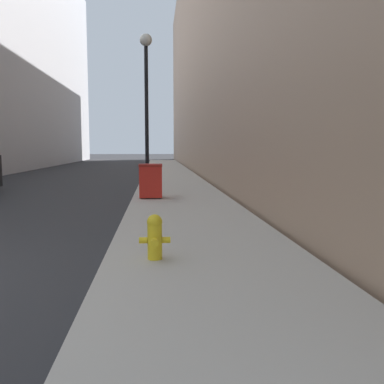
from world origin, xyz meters
name	(u,v)px	position (x,y,z in m)	size (l,w,h in m)	color
sidewalk_right	(171,178)	(5.35, 18.00, 0.07)	(3.10, 60.00, 0.14)	#ADA89E
building_right_stone	(273,42)	(13.00, 26.00, 9.24)	(12.00, 60.00, 18.48)	#9E7F66
fire_hydrant	(155,236)	(4.54, 1.04, 0.48)	(0.45, 0.34, 0.65)	yellow
trash_bin	(151,180)	(4.39, 8.49, 0.69)	(0.72, 0.70, 1.07)	red
lamppost	(146,89)	(4.20, 12.34, 4.04)	(0.48, 0.48, 6.02)	black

